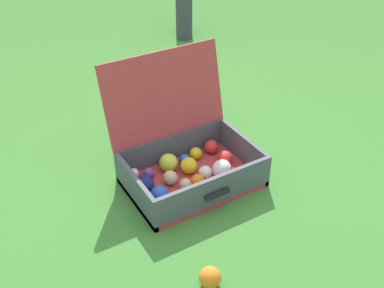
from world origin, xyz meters
TOP-DOWN VIEW (x-y plane):
  - ground_plane at (0.00, 0.00)m, footprint 16.00×16.00m
  - open_suitcase at (0.08, 0.11)m, footprint 0.56×0.50m
  - stray_ball_on_grass at (-0.15, -0.44)m, footprint 0.08×0.08m

SIDE VIEW (x-z plane):
  - ground_plane at x=0.00m, z-range 0.00..0.00m
  - stray_ball_on_grass at x=-0.15m, z-range 0.00..0.08m
  - open_suitcase at x=0.08m, z-range -0.15..0.37m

